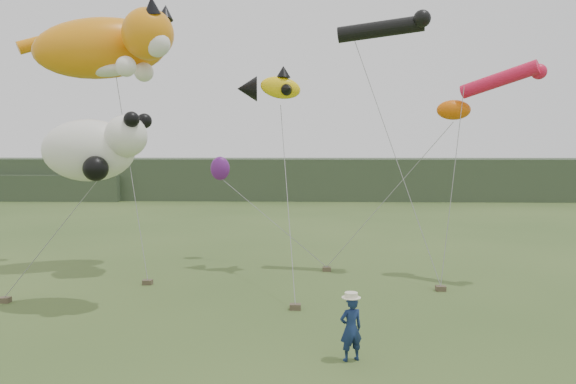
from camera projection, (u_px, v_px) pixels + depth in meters
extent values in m
plane|color=#385123|center=(283.00, 344.00, 14.14)|extent=(120.00, 120.00, 0.00)
cube|color=#2D3D28|center=(304.00, 178.00, 58.83)|extent=(90.00, 12.00, 4.00)
cube|color=#2D3D28|center=(9.00, 186.00, 57.08)|extent=(25.00, 8.00, 2.50)
imported|color=#14254E|center=(351.00, 328.00, 13.01)|extent=(0.65, 0.54, 1.52)
cube|color=brown|center=(148.00, 282.00, 20.43)|extent=(0.34, 0.27, 0.18)
cube|color=brown|center=(295.00, 307.00, 17.22)|extent=(0.34, 0.27, 0.18)
cube|color=brown|center=(441.00, 288.00, 19.51)|extent=(0.34, 0.27, 0.18)
cube|color=brown|center=(5.00, 300.00, 18.01)|extent=(0.34, 0.27, 0.18)
cube|color=brown|center=(327.00, 269.00, 22.68)|extent=(0.34, 0.27, 0.18)
ellipsoid|color=orange|center=(102.00, 48.00, 22.76)|extent=(6.08, 4.62, 3.08)
sphere|color=orange|center=(148.00, 34.00, 21.54)|extent=(1.99, 1.99, 1.99)
cone|color=black|center=(152.00, 5.00, 20.91)|extent=(0.62, 0.76, 0.75)
cone|color=black|center=(165.00, 12.00, 22.00)|extent=(0.62, 0.72, 0.71)
sphere|color=white|center=(157.00, 44.00, 21.23)|extent=(1.00, 1.00, 1.00)
ellipsoid|color=white|center=(105.00, 69.00, 22.49)|extent=(1.95, 0.97, 0.61)
sphere|color=white|center=(126.00, 66.00, 21.01)|extent=(0.78, 0.78, 0.78)
sphere|color=white|center=(144.00, 72.00, 22.54)|extent=(0.78, 0.78, 0.78)
cylinder|color=orange|center=(42.00, 42.00, 23.72)|extent=(2.06, 1.51, 1.20)
ellipsoid|color=yellow|center=(281.00, 88.00, 22.33)|extent=(1.77, 0.83, 1.10)
cone|color=black|center=(247.00, 89.00, 22.72)|extent=(0.89, 1.10, 1.03)
cone|color=black|center=(283.00, 72.00, 22.28)|extent=(0.57, 0.57, 0.46)
cone|color=black|center=(289.00, 89.00, 21.75)|extent=(0.61, 0.64, 0.46)
cone|color=black|center=(290.00, 92.00, 22.89)|extent=(0.61, 0.64, 0.46)
cylinder|color=black|center=(380.00, 29.00, 22.28)|extent=(3.49, 1.20, 0.97)
sphere|color=black|center=(422.00, 19.00, 21.66)|extent=(0.68, 0.68, 0.68)
cylinder|color=red|center=(499.00, 80.00, 20.51)|extent=(2.63, 2.00, 1.24)
sphere|color=red|center=(539.00, 72.00, 20.00)|extent=(0.56, 0.56, 0.56)
ellipsoid|color=white|center=(89.00, 150.00, 17.24)|extent=(2.87, 1.91, 1.91)
sphere|color=white|center=(126.00, 136.00, 16.84)|extent=(1.27, 1.27, 1.27)
sphere|color=black|center=(132.00, 119.00, 16.37)|extent=(0.47, 0.47, 0.47)
sphere|color=black|center=(144.00, 121.00, 17.26)|extent=(0.47, 0.47, 0.47)
sphere|color=black|center=(96.00, 169.00, 16.41)|extent=(0.74, 0.74, 0.74)
sphere|color=black|center=(66.00, 164.00, 17.62)|extent=(0.74, 0.74, 0.74)
ellipsoid|color=#E05C06|center=(454.00, 110.00, 21.48)|extent=(1.30, 0.76, 0.76)
ellipsoid|color=#631B79|center=(220.00, 168.00, 25.07)|extent=(0.87, 0.58, 1.06)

